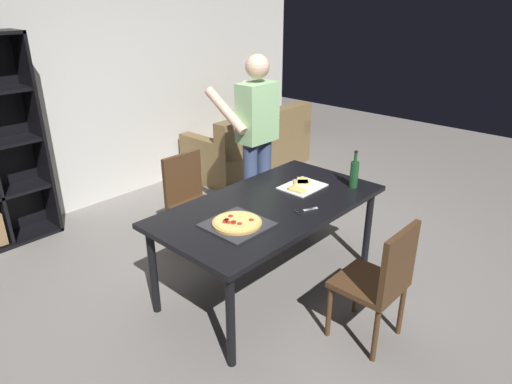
# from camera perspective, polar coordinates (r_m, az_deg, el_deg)

# --- Properties ---
(ground_plane) EXTENTS (12.00, 12.00, 0.00)m
(ground_plane) POSITION_cam_1_polar(r_m,az_deg,el_deg) (3.88, 1.66, -11.53)
(ground_plane) COLOR gray
(back_wall) EXTENTS (6.40, 0.10, 2.80)m
(back_wall) POSITION_cam_1_polar(r_m,az_deg,el_deg) (5.32, -20.31, 13.15)
(back_wall) COLOR silver
(back_wall) RESTS_ON ground_plane
(dining_table) EXTENTS (1.84, 0.98, 0.75)m
(dining_table) POSITION_cam_1_polar(r_m,az_deg,el_deg) (3.53, 1.79, -2.40)
(dining_table) COLOR black
(dining_table) RESTS_ON ground_plane
(chair_near_camera) EXTENTS (0.42, 0.42, 0.90)m
(chair_near_camera) POSITION_cam_1_polar(r_m,az_deg,el_deg) (3.15, 15.45, -10.38)
(chair_near_camera) COLOR #472D19
(chair_near_camera) RESTS_ON ground_plane
(chair_far_side) EXTENTS (0.42, 0.42, 0.90)m
(chair_far_side) POSITION_cam_1_polar(r_m,az_deg,el_deg) (4.24, -8.20, -0.57)
(chair_far_side) COLOR #472D19
(chair_far_side) RESTS_ON ground_plane
(couch) EXTENTS (1.71, 0.87, 0.85)m
(couch) POSITION_cam_1_polar(r_m,az_deg,el_deg) (6.22, -0.53, 5.47)
(couch) COLOR brown
(couch) RESTS_ON ground_plane
(person_serving_pizza) EXTENTS (0.55, 0.54, 1.75)m
(person_serving_pizza) POSITION_cam_1_polar(r_m,az_deg,el_deg) (4.34, 0.01, 7.09)
(person_serving_pizza) COLOR #38476B
(person_serving_pizza) RESTS_ON ground_plane
(pepperoni_pizza_on_tray) EXTENTS (0.41, 0.41, 0.04)m
(pepperoni_pizza_on_tray) POSITION_cam_1_polar(r_m,az_deg,el_deg) (3.17, -2.40, -3.94)
(pepperoni_pizza_on_tray) COLOR #2D2D33
(pepperoni_pizza_on_tray) RESTS_ON dining_table
(pizza_slices_on_towel) EXTENTS (0.36, 0.28, 0.03)m
(pizza_slices_on_towel) POSITION_cam_1_polar(r_m,az_deg,el_deg) (3.81, 5.72, 0.82)
(pizza_slices_on_towel) COLOR white
(pizza_slices_on_towel) RESTS_ON dining_table
(wine_bottle) EXTENTS (0.07, 0.07, 0.32)m
(wine_bottle) POSITION_cam_1_polar(r_m,az_deg,el_deg) (3.84, 12.23, 2.27)
(wine_bottle) COLOR #194723
(wine_bottle) RESTS_ON dining_table
(kitchen_scissors) EXTENTS (0.20, 0.13, 0.01)m
(kitchen_scissors) POSITION_cam_1_polar(r_m,az_deg,el_deg) (3.38, 5.81, -2.35)
(kitchen_scissors) COLOR silver
(kitchen_scissors) RESTS_ON dining_table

